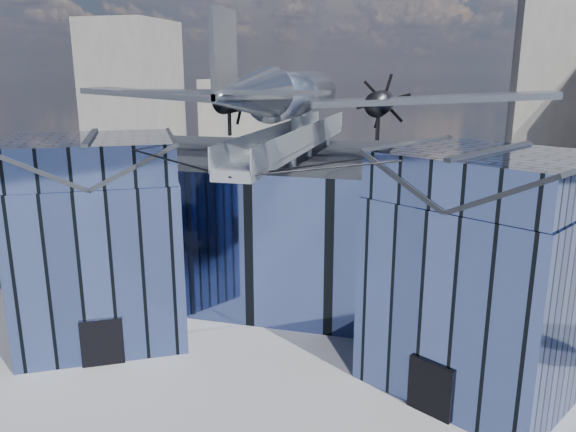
# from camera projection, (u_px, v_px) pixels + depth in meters

# --- Properties ---
(ground_plane) EXTENTS (120.00, 120.00, 0.00)m
(ground_plane) POSITION_uv_depth(u_px,v_px,m) (279.00, 346.00, 32.18)
(ground_plane) COLOR gray
(museum) EXTENTS (32.88, 24.50, 17.60)m
(museum) POSITION_uv_depth(u_px,v_px,m) (304.00, 227.00, 36.22)
(museum) COLOR #46578F
(museum) RESTS_ON ground
(bg_towers) EXTENTS (77.00, 24.50, 26.00)m
(bg_towers) POSITION_uv_depth(u_px,v_px,m) (392.00, 110.00, 76.44)
(bg_towers) COLOR slate
(bg_towers) RESTS_ON ground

